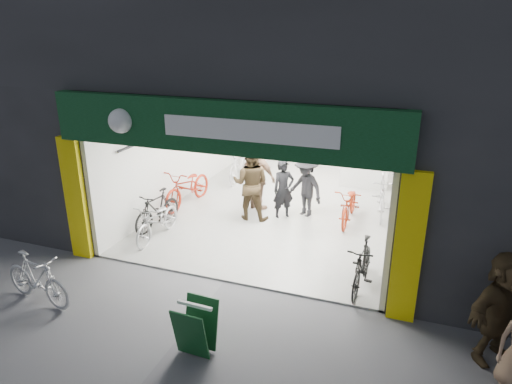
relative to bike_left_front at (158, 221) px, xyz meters
The scene contains 16 objects.
ground 2.54m from the bike_left_front, 29.49° to the right, with size 60.00×60.00×0.00m, color #56565B.
building 6.21m from the bike_left_front, 50.59° to the left, with size 17.00×10.27×8.00m.
bike_left_front is the anchor object (origin of this frame).
bike_left_midfront 0.61m from the bike_left_front, 122.32° to the left, with size 0.44×1.57×0.95m, color black.
bike_left_midback 2.10m from the bike_left_front, 98.85° to the left, with size 0.71×2.04×1.07m, color #9B1F0E.
bike_left_back 4.47m from the bike_left_front, 87.23° to the left, with size 0.51×1.82×1.10m, color silver.
bike_right_front 4.71m from the bike_left_front, ahead, with size 0.45×1.60×0.96m, color black.
bike_right_mid 4.67m from the bike_left_front, 31.69° to the left, with size 0.62×1.79×0.94m, color #97260D.
bike_right_back 5.62m from the bike_left_front, 33.73° to the left, with size 0.51×1.81×1.09m, color #A6A5AA.
parked_bike 3.03m from the bike_left_front, 101.87° to the right, with size 0.45×1.58×0.95m, color silver.
customer_a 3.18m from the bike_left_front, 42.01° to the left, with size 0.56×0.37×1.53m, color black.
customer_b 2.45m from the bike_left_front, 48.14° to the left, with size 0.93×0.72×1.91m, color #3D2E1B.
customer_c 3.75m from the bike_left_front, 40.21° to the left, with size 1.03×0.59×1.59m, color black.
customer_d 2.91m from the bike_left_front, 56.70° to the left, with size 1.09×0.45×1.85m, color #8E6B53.
pedestrian_far 7.02m from the bike_left_front, 15.13° to the right, with size 1.60×0.51×1.73m, color #382B19.
sandwich_board 4.14m from the bike_left_front, 51.02° to the right, with size 0.56×0.57×0.83m.
Camera 1 is at (3.18, -6.98, 4.65)m, focal length 32.00 mm.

